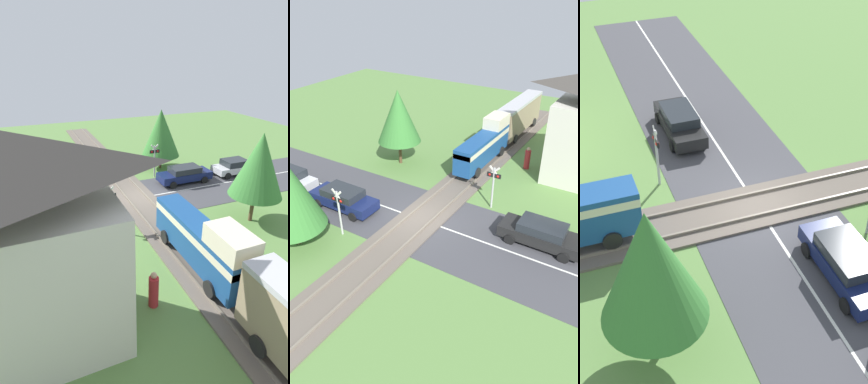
% 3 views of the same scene
% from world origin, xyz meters
% --- Properties ---
extents(ground_plane, '(60.00, 60.00, 0.00)m').
position_xyz_m(ground_plane, '(0.00, 0.00, 0.00)').
color(ground_plane, '#5B8442').
extents(road_surface, '(48.00, 6.40, 0.02)m').
position_xyz_m(road_surface, '(0.00, 0.00, 0.01)').
color(road_surface, '#424247').
rests_on(road_surface, ground_plane).
extents(track_bed, '(2.80, 48.00, 0.24)m').
position_xyz_m(track_bed, '(0.00, 0.00, 0.07)').
color(track_bed, '#665B51').
rests_on(track_bed, ground_plane).
extents(car_near_crossing, '(4.50, 1.84, 1.39)m').
position_xyz_m(car_near_crossing, '(-4.86, -1.44, 0.74)').
color(car_near_crossing, '#141E4C').
rests_on(car_near_crossing, ground_plane).
extents(car_far_side, '(4.52, 1.80, 1.41)m').
position_xyz_m(car_far_side, '(6.90, 1.44, 0.75)').
color(car_far_side, black).
rests_on(car_far_side, ground_plane).
extents(crossing_signal_east_approach, '(0.90, 0.18, 2.93)m').
position_xyz_m(crossing_signal_east_approach, '(3.05, 3.53, 1.89)').
color(crossing_signal_east_approach, '#B7B7B7').
rests_on(crossing_signal_east_approach, ground_plane).
extents(tree_roadside_hedge, '(3.26, 3.26, 5.75)m').
position_xyz_m(tree_roadside_hedge, '(-5.71, 5.77, 3.79)').
color(tree_roadside_hedge, brown).
rests_on(tree_roadside_hedge, ground_plane).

